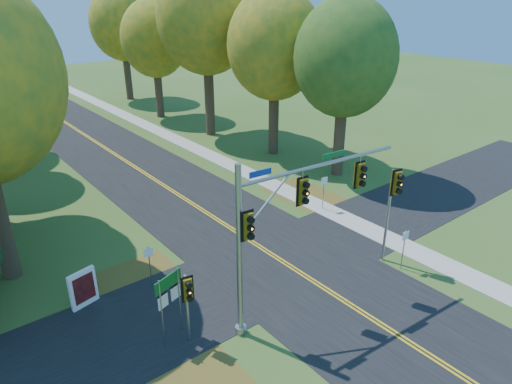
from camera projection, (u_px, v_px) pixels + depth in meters
ground at (309, 279)px, 22.13m from camera, size 160.00×160.00×0.00m
road_main at (309, 279)px, 22.13m from camera, size 8.00×160.00×0.02m
road_cross at (282, 261)px, 23.56m from camera, size 60.00×6.00×0.02m
centerline_left at (308, 279)px, 22.06m from camera, size 0.10×160.00×0.01m
centerline_right at (311, 278)px, 22.18m from camera, size 0.10×160.00×0.01m
sidewalk_east at (388, 239)px, 25.65m from camera, size 1.60×160.00×0.06m
leaf_patch_w_near at (149, 290)px, 21.29m from camera, size 4.00×6.00×0.00m
leaf_patch_e at (319, 201)px, 30.30m from camera, size 3.50×8.00×0.00m
tree_e_a at (345, 59)px, 31.56m from camera, size 7.20×7.20×12.73m
tree_e_b at (275, 45)px, 35.95m from camera, size 7.60×7.60×13.33m
tree_e_c at (206, 18)px, 40.43m from camera, size 8.80×8.80×15.79m
tree_e_d at (155, 39)px, 47.63m from camera, size 7.00×7.00×12.32m
tree_e_e at (122, 24)px, 55.61m from camera, size 7.80×7.80×13.74m
traffic_mast at (283, 218)px, 17.74m from camera, size 8.08×1.04×7.35m
east_signal_pole at (394, 193)px, 21.99m from camera, size 0.59×0.69×5.11m
ped_signal_pole at (188, 294)px, 17.20m from camera, size 0.49×0.57×3.13m
route_sign_cluster at (169, 294)px, 17.56m from camera, size 1.34×0.48×3.01m
info_kiosk at (83, 289)px, 19.93m from camera, size 1.28×0.47×1.76m
reg_sign_e_north at (324, 187)px, 28.52m from camera, size 0.44×0.12×2.30m
reg_sign_e_south at (405, 243)px, 22.37m from camera, size 0.42×0.08×2.19m
reg_sign_w at (149, 259)px, 21.00m from camera, size 0.41×0.11×2.16m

